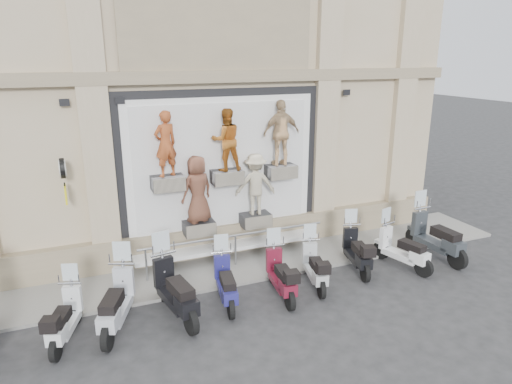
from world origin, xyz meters
TOP-DOWN VIEW (x-y plane):
  - ground at (0.00, 0.00)m, footprint 90.00×90.00m
  - sidewalk at (0.00, 2.10)m, footprint 16.00×2.20m
  - building at (0.00, 7.00)m, footprint 14.00×8.60m
  - shop_vitrine at (0.09, 2.75)m, footprint 5.60×0.83m
  - guard_rail at (0.00, 2.00)m, footprint 5.06×0.10m
  - clock_sign_bracket at (-3.90, 2.47)m, footprint 0.10×0.80m
  - scooter_b at (-4.14, 0.25)m, footprint 1.01×1.76m
  - scooter_c at (-3.16, 0.31)m, footprint 1.27×2.08m
  - scooter_d at (-1.97, 0.29)m, footprint 0.96×2.17m
  - scooter_e at (-0.81, 0.40)m, footprint 0.80×1.82m
  - scooter_f at (0.47, 0.23)m, footprint 0.75×1.84m
  - scooter_g at (1.43, 0.37)m, footprint 0.90×1.77m
  - scooter_h at (2.85, 0.69)m, footprint 0.97×1.88m
  - scooter_i at (4.03, 0.35)m, footprint 0.96×1.90m
  - scooter_j at (5.27, 0.50)m, footprint 0.72×2.17m

SIDE VIEW (x-z plane):
  - ground at x=0.00m, z-range 0.00..0.00m
  - sidewalk at x=0.00m, z-range 0.00..0.08m
  - guard_rail at x=0.00m, z-range 0.00..0.93m
  - scooter_b at x=-4.14m, z-range 0.00..1.38m
  - scooter_g at x=1.43m, z-range 0.00..1.38m
  - scooter_e at x=-0.81m, z-range 0.00..1.43m
  - scooter_f at x=0.47m, z-range 0.00..1.46m
  - scooter_h at x=2.85m, z-range 0.00..1.47m
  - scooter_i at x=4.03m, z-range 0.00..1.49m
  - scooter_c at x=-3.16m, z-range 0.00..1.63m
  - scooter_d at x=-1.97m, z-range 0.00..1.71m
  - scooter_j at x=5.27m, z-range 0.00..1.74m
  - shop_vitrine at x=0.09m, z-range 0.24..4.54m
  - clock_sign_bracket at x=-3.90m, z-range 2.29..3.31m
  - building at x=0.00m, z-range 0.00..12.00m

